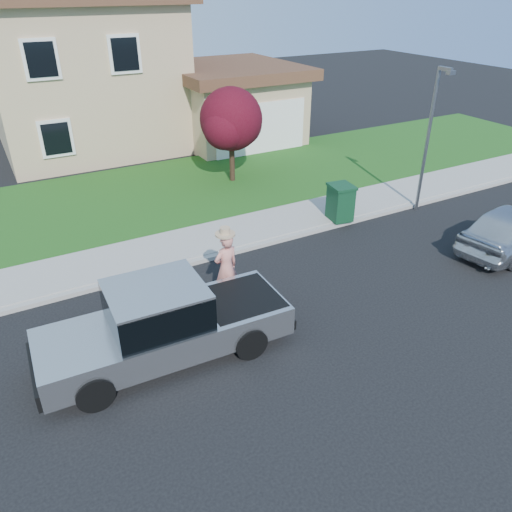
{
  "coord_description": "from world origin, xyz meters",
  "views": [
    {
      "loc": [
        -4.86,
        -8.92,
        7.18
      ],
      "look_at": [
        0.42,
        0.53,
        1.2
      ],
      "focal_mm": 35.0,
      "sensor_mm": 36.0,
      "label": 1
    }
  ],
  "objects": [
    {
      "name": "house",
      "position": [
        1.31,
        16.38,
        3.17
      ],
      "size": [
        14.0,
        11.3,
        6.85
      ],
      "color": "tan",
      "rests_on": "ground"
    },
    {
      "name": "sedan",
      "position": [
        8.41,
        -0.91,
        0.7
      ],
      "size": [
        4.35,
        2.35,
        1.41
      ],
      "primitive_type": "imported",
      "rotation": [
        0.0,
        0.0,
        1.74
      ],
      "color": "silver",
      "rests_on": "ground"
    },
    {
      "name": "ground",
      "position": [
        0.0,
        0.0,
        0.0
      ],
      "size": [
        80.0,
        80.0,
        0.0
      ],
      "primitive_type": "plane",
      "color": "black",
      "rests_on": "ground"
    },
    {
      "name": "curb",
      "position": [
        1.0,
        2.9,
        0.06
      ],
      "size": [
        40.0,
        0.2,
        0.12
      ],
      "primitive_type": "cube",
      "color": "gray",
      "rests_on": "ground"
    },
    {
      "name": "trash_bin",
      "position": [
        5.06,
        3.1,
        0.76
      ],
      "size": [
        0.85,
        0.94,
        1.2
      ],
      "rotation": [
        0.0,
        0.0,
        -0.14
      ],
      "color": "#0E351D",
      "rests_on": "sidewalk"
    },
    {
      "name": "pickup_truck",
      "position": [
        -2.4,
        -0.55,
        0.83
      ],
      "size": [
        5.48,
        2.19,
        1.78
      ],
      "rotation": [
        0.0,
        0.0,
        -0.04
      ],
      "color": "black",
      "rests_on": "ground"
    },
    {
      "name": "ornamental_tree",
      "position": [
        3.71,
        8.33,
        2.44
      ],
      "size": [
        2.67,
        2.41,
        3.66
      ],
      "color": "black",
      "rests_on": "lawn"
    },
    {
      "name": "lawn",
      "position": [
        1.0,
        8.5,
        0.05
      ],
      "size": [
        40.0,
        7.0,
        0.1
      ],
      "primitive_type": "cube",
      "color": "#194C15",
      "rests_on": "ground"
    },
    {
      "name": "sidewalk",
      "position": [
        1.0,
        4.0,
        0.07
      ],
      "size": [
        40.0,
        2.0,
        0.15
      ],
      "primitive_type": "cube",
      "color": "gray",
      "rests_on": "ground"
    },
    {
      "name": "street_lamp",
      "position": [
        8.16,
        2.6,
        2.77
      ],
      "size": [
        0.25,
        0.63,
        4.87
      ],
      "rotation": [
        0.0,
        0.0,
        -0.03
      ],
      "color": "slate",
      "rests_on": "ground"
    },
    {
      "name": "woman",
      "position": [
        -0.28,
        0.8,
        0.96
      ],
      "size": [
        0.73,
        0.54,
        2.03
      ],
      "rotation": [
        0.0,
        0.0,
        3.3
      ],
      "color": "tan",
      "rests_on": "ground"
    }
  ]
}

